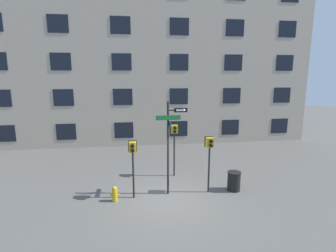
% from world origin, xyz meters
% --- Properties ---
extents(ground_plane, '(60.00, 60.00, 0.00)m').
position_xyz_m(ground_plane, '(0.00, 0.00, 0.00)').
color(ground_plane, '#595651').
extents(building_facade, '(24.00, 0.64, 11.98)m').
position_xyz_m(building_facade, '(0.00, 8.93, 5.99)').
color(building_facade, tan).
rests_on(building_facade, ground_plane).
extents(street_sign_pole, '(1.34, 0.85, 4.07)m').
position_xyz_m(street_sign_pole, '(0.19, 0.56, 2.43)').
color(street_sign_pole, black).
rests_on(street_sign_pole, ground_plane).
extents(pedestrian_signal_left, '(0.36, 0.40, 2.48)m').
position_xyz_m(pedestrian_signal_left, '(-1.38, 0.37, 1.94)').
color(pedestrian_signal_left, black).
rests_on(pedestrian_signal_left, ground_plane).
extents(pedestrian_signal_right, '(0.39, 0.40, 2.53)m').
position_xyz_m(pedestrian_signal_right, '(1.92, 0.47, 2.00)').
color(pedestrian_signal_right, black).
rests_on(pedestrian_signal_right, ground_plane).
extents(pedestrian_signal_across, '(0.39, 0.40, 2.70)m').
position_xyz_m(pedestrian_signal_across, '(0.71, 2.58, 2.13)').
color(pedestrian_signal_across, black).
rests_on(pedestrian_signal_across, ground_plane).
extents(fire_hydrant, '(0.38, 0.22, 0.65)m').
position_xyz_m(fire_hydrant, '(-2.16, 0.16, 0.31)').
color(fire_hydrant, gold).
rests_on(fire_hydrant, ground_plane).
extents(trash_bin, '(0.61, 0.61, 0.87)m').
position_xyz_m(trash_bin, '(3.11, 0.50, 0.44)').
color(trash_bin, black).
rests_on(trash_bin, ground_plane).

